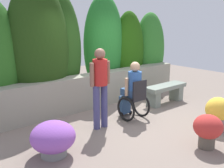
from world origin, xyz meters
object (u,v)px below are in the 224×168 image
Objects in this scene: person_standing_companion at (100,83)px; flower_pot_purple_near at (218,113)px; stone_bench at (165,91)px; person_in_wheelchair at (133,92)px; flower_pot_terracotta_by_wall at (53,138)px; flower_pot_red_accent at (208,129)px.

person_standing_companion is 2.44× the size of flower_pot_purple_near.
stone_bench is at bearing 72.39° from flower_pot_purple_near.
person_in_wheelchair is 1.77× the size of flower_pot_terracotta_by_wall.
stone_bench is 1.77× the size of flower_pot_terracotta_by_wall.
person_in_wheelchair is (-1.51, -0.27, 0.29)m from stone_bench.
person_standing_companion reaches higher than stone_bench.
stone_bench is 0.79× the size of person_standing_companion.
flower_pot_purple_near is 1.12× the size of flower_pot_red_accent.
flower_pot_terracotta_by_wall is (-3.13, 1.17, -0.05)m from flower_pot_purple_near.
flower_pot_purple_near is (1.82, -1.61, -0.62)m from person_standing_companion.
flower_pot_terracotta_by_wall is at bearing -149.64° from person_standing_companion.
flower_pot_terracotta_by_wall reaches higher than stone_bench.
flower_pot_purple_near reaches higher than stone_bench.
person_standing_companion reaches higher than flower_pot_red_accent.
person_in_wheelchair is 0.96m from person_standing_companion.
flower_pot_purple_near is 0.95m from flower_pot_red_accent.
person_standing_companion is 2.51m from flower_pot_purple_near.
person_standing_companion is at bearing 138.39° from flower_pot_purple_near.
stone_bench is 2.16× the size of flower_pot_red_accent.
person_standing_companion is 2.21m from flower_pot_red_accent.
person_in_wheelchair is at bearing 9.61° from person_standing_companion.
stone_bench is 1.56m from person_in_wheelchair.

